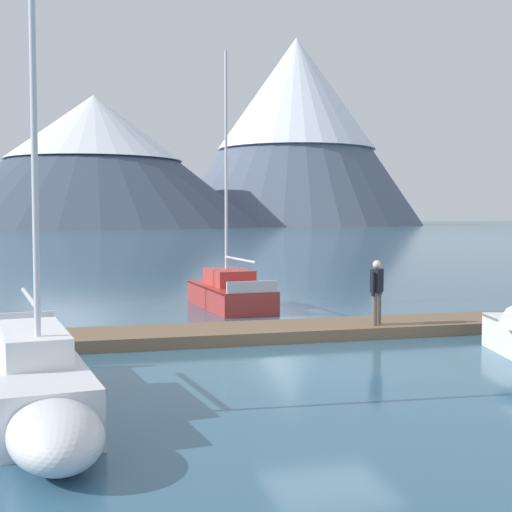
{
  "coord_description": "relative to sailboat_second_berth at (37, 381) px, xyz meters",
  "views": [
    {
      "loc": [
        -4.97,
        -13.47,
        3.15
      ],
      "look_at": [
        0.0,
        6.0,
        2.0
      ],
      "focal_mm": 49.58,
      "sensor_mm": 36.0,
      "label": 1
    }
  ],
  "objects": [
    {
      "name": "person_on_dock",
      "position": [
        8.21,
        5.48,
        0.71
      ],
      "size": [
        0.46,
        0.43,
        1.69
      ],
      "color": "brown",
      "rests_on": "dock"
    },
    {
      "name": "ground_plane",
      "position": [
        5.6,
        1.98,
        -0.56
      ],
      "size": [
        700.0,
        700.0,
        0.0
      ],
      "primitive_type": "plane",
      "color": "#335B75"
    },
    {
      "name": "sailboat_second_berth",
      "position": [
        0.0,
        0.0,
        0.0
      ],
      "size": [
        2.24,
        7.09,
        9.0
      ],
      "color": "silver",
      "rests_on": "ground"
    },
    {
      "name": "mountain_shoulder_ridge",
      "position": [
        72.63,
        216.03,
        32.95
      ],
      "size": [
        84.12,
        84.12,
        62.27
      ],
      "color": "slate",
      "rests_on": "ground"
    },
    {
      "name": "sailboat_mid_dock_port",
      "position": [
        5.68,
        12.38,
        -0.02
      ],
      "size": [
        2.21,
        6.11,
        8.77
      ],
      "color": "#B2332D",
      "rests_on": "ground"
    },
    {
      "name": "mountain_central_massif",
      "position": [
        5.89,
        191.36,
        18.79
      ],
      "size": [
        93.63,
        93.63,
        36.53
      ],
      "color": "#424C60",
      "rests_on": "ground"
    },
    {
      "name": "dock",
      "position": [
        5.6,
        5.98,
        -0.41
      ],
      "size": [
        26.0,
        2.42,
        0.3
      ],
      "color": "brown",
      "rests_on": "ground"
    }
  ]
}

